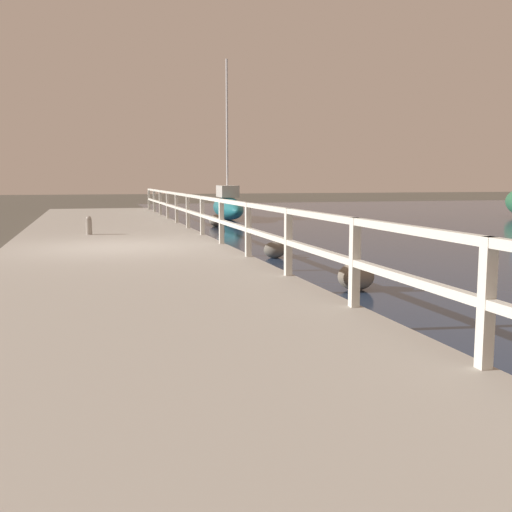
% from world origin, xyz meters
% --- Properties ---
extents(ground_plane, '(120.00, 120.00, 0.00)m').
position_xyz_m(ground_plane, '(0.00, 0.00, 0.00)').
color(ground_plane, '#4C473D').
extents(dock_walkway, '(4.76, 36.00, 0.29)m').
position_xyz_m(dock_walkway, '(0.00, 0.00, 0.14)').
color(dock_walkway, '#9E998E').
rests_on(dock_walkway, ground).
extents(railing, '(0.10, 32.50, 1.01)m').
position_xyz_m(railing, '(2.28, -0.00, 0.97)').
color(railing, silver).
rests_on(railing, dock_walkway).
extents(boulder_far_strip, '(0.59, 0.53, 0.44)m').
position_xyz_m(boulder_far_strip, '(4.02, 8.70, 0.22)').
color(boulder_far_strip, slate).
rests_on(boulder_far_strip, ground).
extents(boulder_downstream, '(0.49, 0.44, 0.36)m').
position_xyz_m(boulder_downstream, '(3.35, -0.55, 0.18)').
color(boulder_downstream, '#666056').
rests_on(boulder_downstream, ground).
extents(boulder_upstream, '(0.58, 0.52, 0.43)m').
position_xyz_m(boulder_upstream, '(3.41, -4.59, 0.22)').
color(boulder_upstream, slate).
rests_on(boulder_upstream, ground).
extents(mooring_bollard, '(0.16, 0.16, 0.49)m').
position_xyz_m(mooring_bollard, '(-0.57, 3.18, 0.54)').
color(mooring_bollard, gray).
rests_on(mooring_bollard, dock_walkway).
extents(sailboat_teal, '(1.48, 5.51, 6.79)m').
position_xyz_m(sailboat_teal, '(5.30, 12.50, 0.60)').
color(sailboat_teal, '#1E707A').
rests_on(sailboat_teal, water_surface).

